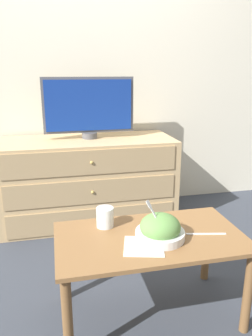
% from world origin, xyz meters
% --- Properties ---
extents(ground_plane, '(12.00, 12.00, 0.00)m').
position_xyz_m(ground_plane, '(0.00, 0.00, 0.00)').
color(ground_plane, '#383D47').
extents(wall_back, '(12.00, 0.05, 2.60)m').
position_xyz_m(wall_back, '(0.00, 0.03, 1.30)').
color(wall_back, silver).
rests_on(wall_back, ground_plane).
extents(dresser, '(1.39, 0.58, 0.69)m').
position_xyz_m(dresser, '(0.09, -0.31, 0.34)').
color(dresser, tan).
rests_on(dresser, ground_plane).
extents(tv, '(0.71, 0.12, 0.48)m').
position_xyz_m(tv, '(0.12, -0.27, 0.94)').
color(tv, '#515156').
rests_on(tv, dresser).
extents(coffee_table, '(0.91, 0.51, 0.45)m').
position_xyz_m(coffee_table, '(0.26, -1.52, 0.38)').
color(coffee_table, olive).
rests_on(coffee_table, ground_plane).
extents(takeout_bowl, '(0.23, 0.23, 0.19)m').
position_xyz_m(takeout_bowl, '(0.29, -1.55, 0.50)').
color(takeout_bowl, silver).
rests_on(takeout_bowl, coffee_table).
extents(drink_cup, '(0.09, 0.09, 0.10)m').
position_xyz_m(drink_cup, '(0.06, -1.37, 0.49)').
color(drink_cup, beige).
rests_on(drink_cup, coffee_table).
extents(napkin, '(0.22, 0.22, 0.00)m').
position_xyz_m(napkin, '(0.20, -1.61, 0.45)').
color(napkin, silver).
rests_on(napkin, coffee_table).
extents(knife, '(0.19, 0.05, 0.01)m').
position_xyz_m(knife, '(0.53, -1.56, 0.45)').
color(knife, white).
rests_on(knife, coffee_table).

